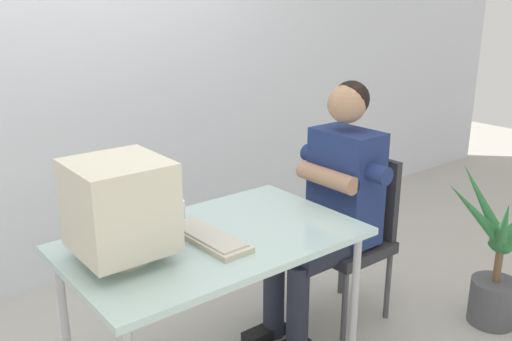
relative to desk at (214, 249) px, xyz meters
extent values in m
cube|color=silver|center=(0.30, 1.40, 0.84)|extent=(8.00, 0.10, 3.00)
cylinder|color=#B7B7BC|center=(0.56, -0.32, -0.32)|extent=(0.04, 0.04, 0.69)
cylinder|color=#B7B7BC|center=(-0.56, 0.32, -0.32)|extent=(0.04, 0.04, 0.69)
cylinder|color=#B7B7BC|center=(0.56, 0.32, -0.32)|extent=(0.04, 0.04, 0.69)
cube|color=silver|center=(0.00, 0.00, 0.04)|extent=(1.24, 0.75, 0.03)
cylinder|color=beige|center=(-0.39, 0.04, 0.07)|extent=(0.21, 0.21, 0.02)
cylinder|color=beige|center=(-0.39, 0.04, 0.09)|extent=(0.06, 0.06, 0.03)
cube|color=beige|center=(-0.39, 0.04, 0.28)|extent=(0.34, 0.35, 0.35)
cube|color=black|center=(-0.22, 0.04, 0.28)|extent=(0.01, 0.30, 0.28)
cube|color=beige|center=(-0.04, -0.02, 0.07)|extent=(0.16, 0.43, 0.02)
cube|color=beige|center=(-0.04, -0.02, 0.08)|extent=(0.14, 0.38, 0.01)
cylinder|color=#4C4C51|center=(0.68, -0.15, -0.47)|extent=(0.03, 0.03, 0.39)
cylinder|color=#4C4C51|center=(1.02, -0.15, -0.47)|extent=(0.03, 0.03, 0.39)
cylinder|color=#4C4C51|center=(0.68, 0.19, -0.47)|extent=(0.03, 0.03, 0.39)
cylinder|color=#4C4C51|center=(1.02, 0.19, -0.47)|extent=(0.03, 0.03, 0.39)
cube|color=#2D2D33|center=(0.85, 0.02, -0.24)|extent=(0.40, 0.40, 0.06)
cube|color=#2D2D33|center=(1.03, 0.02, 0.01)|extent=(0.04, 0.36, 0.44)
cube|color=navy|center=(0.83, 0.02, 0.10)|extent=(0.22, 0.35, 0.58)
sphere|color=#A57A5B|center=(0.81, 0.02, 0.53)|extent=(0.19, 0.19, 0.19)
sphere|color=black|center=(0.84, 0.02, 0.55)|extent=(0.18, 0.18, 0.18)
cylinder|color=#262838|center=(0.63, -0.07, -0.19)|extent=(0.40, 0.14, 0.14)
cylinder|color=#262838|center=(0.63, 0.11, -0.19)|extent=(0.40, 0.14, 0.14)
cylinder|color=#262838|center=(0.43, -0.07, -0.43)|extent=(0.11, 0.11, 0.47)
cylinder|color=#262838|center=(0.43, 0.11, -0.43)|extent=(0.11, 0.11, 0.47)
cube|color=black|center=(0.37, 0.11, -0.63)|extent=(0.24, 0.09, 0.06)
cylinder|color=navy|center=(0.81, -0.19, 0.22)|extent=(0.09, 0.14, 0.09)
cylinder|color=navy|center=(0.81, 0.23, 0.22)|extent=(0.09, 0.14, 0.09)
cylinder|color=#A57A5B|center=(0.69, 0.02, 0.17)|extent=(0.09, 0.35, 0.09)
cylinder|color=#4C4C51|center=(1.44, -0.54, -0.54)|extent=(0.25, 0.25, 0.25)
cylinder|color=brown|center=(1.44, -0.54, -0.30)|extent=(0.04, 0.04, 0.23)
cone|color=#2E6F3A|center=(1.46, -0.41, -0.03)|extent=(0.14, 0.39, 0.44)
cone|color=#2E6F3A|center=(1.31, -0.46, -0.04)|extent=(0.37, 0.27, 0.44)
cone|color=#2E6F3A|center=(1.31, -0.60, -0.04)|extent=(0.39, 0.25, 0.43)
cylinder|color=white|center=(-0.02, 0.26, 0.10)|extent=(0.07, 0.07, 0.09)
torus|color=white|center=(-0.02, 0.30, 0.10)|extent=(0.06, 0.01, 0.06)
camera|label=1|loc=(-1.20, -1.80, 1.03)|focal=38.78mm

